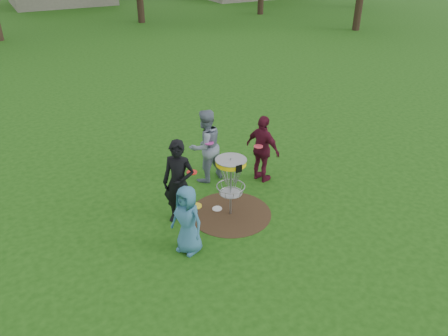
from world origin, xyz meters
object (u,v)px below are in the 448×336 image
player_blue (187,220)px  player_black (179,183)px  player_maroon (263,149)px  disc_golf_basket (231,173)px  player_grey (205,146)px

player_blue → player_black: bearing=139.1°
player_black → player_maroon: bearing=58.1°
player_blue → disc_golf_basket: player_blue is taller
player_black → disc_golf_basket: size_ratio=1.36×
player_blue → player_grey: (1.54, 2.32, 0.21)m
player_black → player_maroon: 2.57m
player_black → disc_golf_basket: (1.07, -0.29, 0.08)m
player_blue → player_maroon: player_maroon is taller
player_black → player_maroon: size_ratio=1.11×
player_blue → player_grey: size_ratio=0.77×
player_black → player_grey: (1.28, 1.34, -0.02)m
player_blue → player_black: (0.26, 0.98, 0.23)m
player_black → disc_golf_basket: bearing=28.4°
player_grey → player_blue: bearing=46.1°
player_maroon → disc_golf_basket: player_maroon is taller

